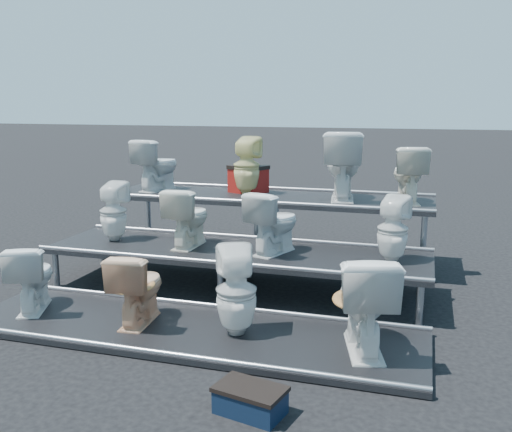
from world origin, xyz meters
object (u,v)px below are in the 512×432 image
(toilet_7, at_px, (393,229))
(toilet_11, at_px, (408,174))
(toilet_4, at_px, (113,211))
(toilet_2, at_px, (236,291))
(toilet_3, at_px, (364,301))
(toilet_6, at_px, (274,222))
(red_crate, at_px, (248,181))
(toilet_0, at_px, (32,277))
(step_stool, at_px, (250,402))
(toilet_10, at_px, (342,165))
(toilet_5, at_px, (188,217))
(toilet_9, at_px, (247,166))
(toilet_1, at_px, (138,287))
(toilet_8, at_px, (157,165))

(toilet_7, distance_m, toilet_11, 1.36)
(toilet_4, bearing_deg, toilet_2, 144.74)
(toilet_3, relative_size, toilet_11, 1.21)
(toilet_6, bearing_deg, red_crate, -43.33)
(toilet_0, bearing_deg, step_stool, 134.05)
(toilet_0, height_order, toilet_7, toilet_7)
(toilet_4, height_order, red_crate, red_crate)
(toilet_10, bearing_deg, toilet_6, 59.69)
(toilet_6, height_order, toilet_7, toilet_7)
(toilet_5, relative_size, red_crate, 1.53)
(toilet_2, xyz_separation_m, toilet_11, (1.31, 2.60, 0.75))
(toilet_0, distance_m, toilet_5, 1.75)
(toilet_0, height_order, red_crate, red_crate)
(toilet_9, xyz_separation_m, toilet_11, (2.04, 0.00, -0.04))
(toilet_1, distance_m, toilet_8, 2.93)
(red_crate, bearing_deg, step_stool, -49.32)
(toilet_0, distance_m, step_stool, 2.82)
(toilet_8, bearing_deg, toilet_1, 125.64)
(toilet_2, bearing_deg, toilet_0, -24.18)
(toilet_1, bearing_deg, toilet_8, -72.94)
(toilet_4, bearing_deg, toilet_6, 178.43)
(toilet_0, height_order, toilet_10, toilet_10)
(toilet_4, relative_size, toilet_7, 1.01)
(toilet_7, distance_m, step_stool, 2.62)
(toilet_2, relative_size, toilet_5, 1.18)
(toilet_6, relative_size, toilet_11, 0.98)
(step_stool, bearing_deg, toilet_11, 90.14)
(toilet_10, xyz_separation_m, toilet_11, (0.79, 0.00, -0.08))
(toilet_1, height_order, toilet_5, toilet_5)
(toilet_0, height_order, toilet_4, toilet_4)
(step_stool, bearing_deg, toilet_1, 154.91)
(toilet_7, bearing_deg, toilet_2, 61.65)
(toilet_4, height_order, toilet_8, toilet_8)
(toilet_3, relative_size, toilet_7, 1.21)
(toilet_4, relative_size, toilet_11, 1.01)
(toilet_0, distance_m, toilet_7, 3.60)
(toilet_9, bearing_deg, toilet_4, 50.22)
(toilet_5, bearing_deg, toilet_11, -149.25)
(toilet_8, relative_size, red_crate, 1.60)
(toilet_3, bearing_deg, toilet_5, -46.17)
(toilet_1, height_order, toilet_3, toilet_3)
(toilet_3, distance_m, red_crate, 3.39)
(toilet_1, distance_m, toilet_11, 3.54)
(toilet_1, relative_size, toilet_10, 0.79)
(step_stool, bearing_deg, red_crate, 120.56)
(toilet_8, height_order, toilet_11, toilet_8)
(toilet_8, xyz_separation_m, toilet_9, (1.29, 0.00, 0.03))
(toilet_8, xyz_separation_m, red_crate, (1.25, 0.18, -0.19))
(red_crate, bearing_deg, toilet_8, -148.82)
(toilet_1, bearing_deg, toilet_0, -5.34)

